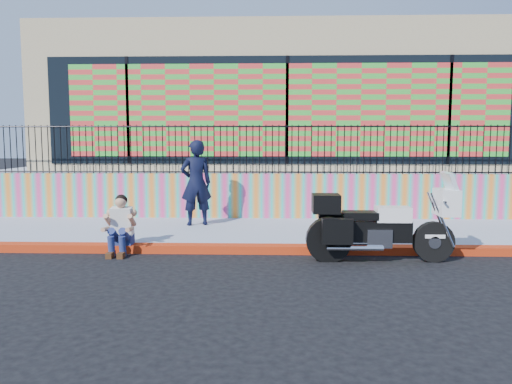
{
  "coord_description": "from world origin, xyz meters",
  "views": [
    {
      "loc": [
        -0.38,
        -9.07,
        2.1
      ],
      "look_at": [
        -0.72,
        1.2,
        1.01
      ],
      "focal_mm": 35.0,
      "sensor_mm": 36.0,
      "label": 1
    }
  ],
  "objects": [
    {
      "name": "ground",
      "position": [
        0.0,
        0.0,
        0.0
      ],
      "size": [
        90.0,
        90.0,
        0.0
      ],
      "primitive_type": "plane",
      "color": "black",
      "rests_on": "ground"
    },
    {
      "name": "red_curb",
      "position": [
        0.0,
        0.0,
        0.07
      ],
      "size": [
        16.0,
        0.3,
        0.15
      ],
      "primitive_type": "cube",
      "color": "#A3260B",
      "rests_on": "ground"
    },
    {
      "name": "sidewalk",
      "position": [
        0.0,
        1.65,
        0.07
      ],
      "size": [
        16.0,
        3.0,
        0.15
      ],
      "primitive_type": "cube",
      "color": "#939DB1",
      "rests_on": "ground"
    },
    {
      "name": "mural_wall",
      "position": [
        0.0,
        3.25,
        0.7
      ],
      "size": [
        16.0,
        0.2,
        1.1
      ],
      "primitive_type": "cube",
      "color": "#EB3E84",
      "rests_on": "sidewalk"
    },
    {
      "name": "metal_fence",
      "position": [
        0.0,
        3.25,
        1.85
      ],
      "size": [
        15.8,
        0.04,
        1.2
      ],
      "primitive_type": null,
      "color": "black",
      "rests_on": "mural_wall"
    },
    {
      "name": "elevated_platform",
      "position": [
        0.0,
        8.35,
        0.62
      ],
      "size": [
        16.0,
        10.0,
        1.25
      ],
      "primitive_type": "cube",
      "color": "#939DB1",
      "rests_on": "ground"
    },
    {
      "name": "storefront_building",
      "position": [
        0.0,
        8.13,
        3.25
      ],
      "size": [
        14.0,
        8.06,
        4.0
      ],
      "color": "tan",
      "rests_on": "elevated_platform"
    },
    {
      "name": "police_motorcycle",
      "position": [
        1.45,
        -0.56,
        0.65
      ],
      "size": [
        2.49,
        0.82,
        1.55
      ],
      "color": "black",
      "rests_on": "ground"
    },
    {
      "name": "police_officer",
      "position": [
        -2.11,
        2.13,
        1.12
      ],
      "size": [
        0.82,
        0.67,
        1.93
      ],
      "primitive_type": "imported",
      "rotation": [
        0.0,
        0.0,
        3.48
      ],
      "color": "black",
      "rests_on": "sidewalk"
    },
    {
      "name": "seated_man",
      "position": [
        -3.16,
        -0.2,
        0.45
      ],
      "size": [
        0.54,
        0.71,
        1.06
      ],
      "color": "navy",
      "rests_on": "ground"
    }
  ]
}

